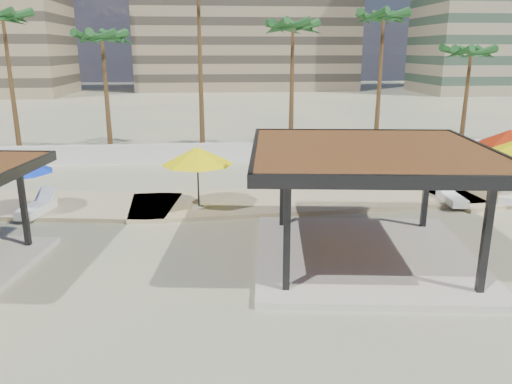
# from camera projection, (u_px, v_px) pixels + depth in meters

# --- Properties ---
(ground) EXTENTS (200.00, 200.00, 0.00)m
(ground) POSITION_uv_depth(u_px,v_px,m) (286.00, 265.00, 16.32)
(ground) COLOR tan
(ground) RESTS_ON ground
(promenade) EXTENTS (44.45, 7.97, 0.24)m
(promenade) POSITION_uv_depth(u_px,v_px,m) (304.00, 196.00, 23.82)
(promenade) COLOR #C6B284
(promenade) RESTS_ON ground
(boundary_wall) EXTENTS (56.00, 0.30, 1.20)m
(boundary_wall) POSITION_uv_depth(u_px,v_px,m) (250.00, 152.00, 31.49)
(boundary_wall) COLOR silver
(boundary_wall) RESTS_ON ground
(building_mid) EXTENTS (38.00, 16.00, 30.40)m
(building_mid) POSITION_uv_depth(u_px,v_px,m) (246.00, 6.00, 87.50)
(building_mid) COLOR #847259
(building_mid) RESTS_ON ground
(pavilion_central) EXTENTS (8.38, 8.38, 3.83)m
(pavilion_central) POSITION_uv_depth(u_px,v_px,m) (368.00, 194.00, 16.23)
(pavilion_central) COLOR beige
(pavilion_central) RESTS_ON ground
(umbrella_b) EXTENTS (3.27, 3.27, 2.72)m
(umbrella_b) POSITION_uv_depth(u_px,v_px,m) (197.00, 156.00, 20.94)
(umbrella_b) COLOR beige
(umbrella_b) RESTS_ON promenade
(umbrella_c) EXTENTS (3.81, 3.81, 2.75)m
(umbrella_c) POSITION_uv_depth(u_px,v_px,m) (510.00, 137.00, 25.31)
(umbrella_c) COLOR beige
(umbrella_c) RESTS_ON promenade
(umbrella_f) EXTENTS (2.90, 2.90, 2.42)m
(umbrella_f) POSITION_uv_depth(u_px,v_px,m) (19.00, 165.00, 20.41)
(umbrella_f) COLOR beige
(umbrella_f) RESTS_ON promenade
(lounger_a) EXTENTS (1.19, 2.38, 0.86)m
(lounger_a) POSITION_uv_depth(u_px,v_px,m) (37.00, 208.00, 21.01)
(lounger_a) COLOR white
(lounger_a) RESTS_ON promenade
(lounger_b) EXTENTS (0.83, 2.18, 0.81)m
(lounger_b) POSITION_uv_depth(u_px,v_px,m) (451.00, 198.00, 22.52)
(lounger_b) COLOR white
(lounger_b) RESTS_ON promenade
(lounger_c) EXTENTS (0.82, 2.40, 0.91)m
(lounger_c) POSITION_uv_depth(u_px,v_px,m) (475.00, 179.00, 25.63)
(lounger_c) COLOR white
(lounger_c) RESTS_ON promenade
(lounger_d) EXTENTS (1.80, 2.16, 0.82)m
(lounger_d) POSITION_uv_depth(u_px,v_px,m) (509.00, 195.00, 22.86)
(lounger_d) COLOR white
(lounger_d) RESTS_ON promenade
(palm_b) EXTENTS (3.00, 3.00, 9.63)m
(palm_b) POSITION_uv_depth(u_px,v_px,m) (3.00, 22.00, 30.68)
(palm_b) COLOR brown
(palm_b) RESTS_ON ground
(palm_c) EXTENTS (3.00, 3.00, 8.43)m
(palm_c) POSITION_uv_depth(u_px,v_px,m) (102.00, 42.00, 30.92)
(palm_c) COLOR brown
(palm_c) RESTS_ON ground
(palm_e) EXTENTS (3.00, 3.00, 9.09)m
(palm_e) POSITION_uv_depth(u_px,v_px,m) (293.00, 32.00, 32.03)
(palm_e) COLOR brown
(palm_e) RESTS_ON ground
(palm_f) EXTENTS (3.00, 3.00, 9.74)m
(palm_f) POSITION_uv_depth(u_px,v_px,m) (383.00, 22.00, 32.56)
(palm_f) COLOR brown
(palm_f) RESTS_ON ground
(palm_g) EXTENTS (3.00, 3.00, 7.52)m
(palm_g) POSITION_uv_depth(u_px,v_px,m) (471.00, 56.00, 33.25)
(palm_g) COLOR brown
(palm_g) RESTS_ON ground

